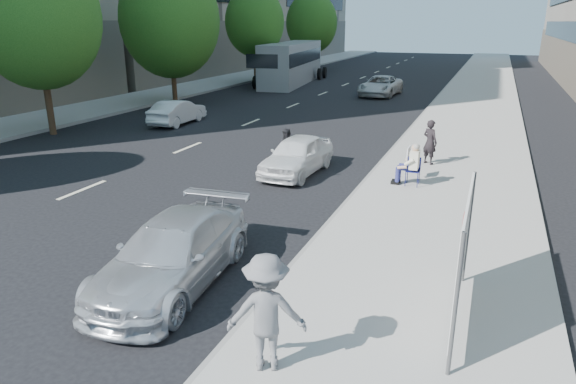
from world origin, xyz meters
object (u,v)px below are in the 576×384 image
at_px(parked_sedan, 173,253).
at_px(motorcycle, 288,151).
at_px(seated_protester, 410,162).
at_px(bus, 292,63).
at_px(white_sedan_mid, 177,112).
at_px(protest_banner, 463,253).
at_px(white_sedan_near, 297,155).
at_px(white_sedan_far, 381,86).
at_px(jogger, 266,312).
at_px(pedestrian_woman, 430,142).

distance_m(parked_sedan, motorcycle, 8.64).
xyz_separation_m(seated_protester, bus, (-13.73, 25.38, 0.76)).
xyz_separation_m(seated_protester, white_sedan_mid, (-12.58, 6.48, -0.27)).
distance_m(white_sedan_mid, bus, 18.97).
height_order(protest_banner, white_sedan_mid, protest_banner).
distance_m(white_sedan_near, white_sedan_far, 20.36).
xyz_separation_m(seated_protester, jogger, (-0.50, -9.65, 0.16)).
height_order(seated_protester, parked_sedan, seated_protester).
bearing_deg(pedestrian_woman, white_sedan_far, -39.85).
bearing_deg(pedestrian_woman, white_sedan_near, 63.33).
distance_m(pedestrian_woman, white_sedan_mid, 13.37).
xyz_separation_m(white_sedan_near, bus, (-9.91, 25.02, 0.99)).
bearing_deg(white_sedan_near, parked_sedan, -83.47).
distance_m(motorcycle, bus, 26.35).
bearing_deg(white_sedan_near, seated_protester, -2.37).
distance_m(jogger, motorcycle, 11.12).
relative_size(protest_banner, bus, 0.25).
bearing_deg(white_sedan_mid, bus, -88.22).
bearing_deg(jogger, seated_protester, -114.38).
xyz_separation_m(pedestrian_woman, motorcycle, (-4.59, -1.95, -0.30)).
distance_m(protest_banner, parked_sedan, 5.35).
xyz_separation_m(seated_protester, pedestrian_woman, (0.25, 2.74, 0.06)).
bearing_deg(motorcycle, protest_banner, -45.99).
distance_m(jogger, white_sedan_far, 30.69).
relative_size(protest_banner, white_sedan_far, 0.63).
relative_size(motorcycle, bus, 0.17).
bearing_deg(white_sedan_mid, jogger, 125.13).
distance_m(seated_protester, white_sedan_near, 3.85).
bearing_deg(pedestrian_woman, protest_banner, 132.60).
xyz_separation_m(seated_protester, white_sedan_near, (-3.82, 0.36, -0.23)).
bearing_deg(seated_protester, parked_sedan, -113.08).
relative_size(parked_sedan, bus, 0.36).
relative_size(parked_sedan, white_sedan_far, 0.92).
distance_m(protest_banner, white_sedan_mid, 20.11).
bearing_deg(seated_protester, white_sedan_mid, 152.74).
bearing_deg(white_sedan_far, jogger, -78.13).
distance_m(pedestrian_woman, protest_banner, 10.28).
xyz_separation_m(jogger, motorcycle, (-3.84, 10.43, -0.40)).
distance_m(jogger, white_sedan_mid, 20.16).
height_order(jogger, white_sedan_near, jogger).
bearing_deg(white_sedan_mid, seated_protester, 151.04).
height_order(parked_sedan, white_sedan_near, parked_sedan).
distance_m(white_sedan_mid, motorcycle, 10.02).
height_order(jogger, protest_banner, protest_banner).
height_order(white_sedan_mid, white_sedan_far, white_sedan_far).
height_order(white_sedan_far, motorcycle, motorcycle).
xyz_separation_m(parked_sedan, white_sedan_near, (-0.50, 8.16, -0.01)).
bearing_deg(protest_banner, bus, 115.58).
xyz_separation_m(protest_banner, white_sedan_far, (-7.22, 28.06, -0.72)).
height_order(seated_protester, white_sedan_far, seated_protester).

